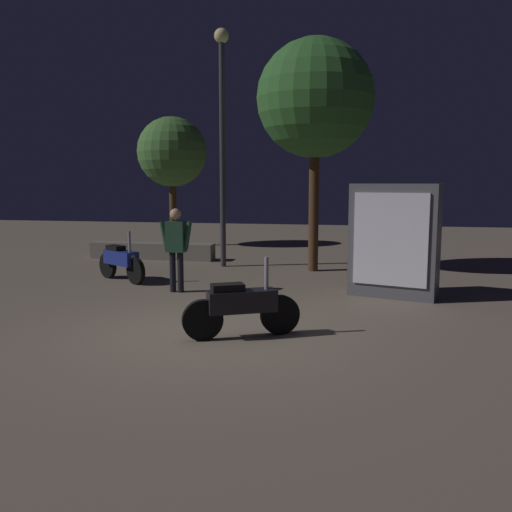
{
  "coord_description": "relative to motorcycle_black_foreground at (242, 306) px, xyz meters",
  "views": [
    {
      "loc": [
        2.07,
        -7.25,
        2.13
      ],
      "look_at": [
        0.47,
        0.89,
        1.0
      ],
      "focal_mm": 38.22,
      "sensor_mm": 36.0,
      "label": 1
    }
  ],
  "objects": [
    {
      "name": "ground_plane",
      "position": [
        -0.47,
        0.11,
        -0.44
      ],
      "size": [
        40.0,
        40.0,
        0.0
      ],
      "primitive_type": "plane",
      "color": "#756656"
    },
    {
      "name": "motorcycle_black_foreground",
      "position": [
        0.0,
        0.0,
        0.0
      ],
      "size": [
        1.53,
        0.83,
        1.11
      ],
      "rotation": [
        0.0,
        0.0,
        0.46
      ],
      "color": "black",
      "rests_on": "ground_plane"
    },
    {
      "name": "tree_left_bg",
      "position": [
        -4.61,
        10.16,
        2.65
      ],
      "size": [
        2.28,
        2.28,
        4.25
      ],
      "color": "#4C331E",
      "rests_on": "ground_plane"
    },
    {
      "name": "person_rider_beside",
      "position": [
        -1.92,
        2.8,
        0.53
      ],
      "size": [
        0.66,
        0.25,
        1.63
      ],
      "rotation": [
        0.0,
        0.0,
        4.68
      ],
      "color": "black",
      "rests_on": "ground_plane"
    },
    {
      "name": "kiosk_billboard",
      "position": [
        2.18,
        3.13,
        0.61
      ],
      "size": [
        1.68,
        0.95,
        2.1
      ],
      "rotation": [
        0.0,
        0.0,
        2.84
      ],
      "color": "#595960",
      "rests_on": "ground_plane"
    },
    {
      "name": "tree_center_bg",
      "position": [
        0.45,
        5.88,
        3.59
      ],
      "size": [
        2.74,
        2.74,
        5.42
      ],
      "color": "#4C331E",
      "rests_on": "ground_plane"
    },
    {
      "name": "streetlamp_near",
      "position": [
        -1.85,
        6.13,
        3.17
      ],
      "size": [
        0.36,
        0.36,
        5.8
      ],
      "color": "#38383D",
      "rests_on": "ground_plane"
    },
    {
      "name": "motorcycle_blue_parked_left",
      "position": [
        -3.5,
        3.71,
        0.0
      ],
      "size": [
        1.45,
        0.99,
        1.11
      ],
      "rotation": [
        0.0,
        0.0,
        5.71
      ],
      "color": "black",
      "rests_on": "ground_plane"
    },
    {
      "name": "planter_wall_low",
      "position": [
        -4.12,
        7.03,
        -0.21
      ],
      "size": [
        3.5,
        0.5,
        0.45
      ],
      "color": "gray",
      "rests_on": "ground_plane"
    }
  ]
}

